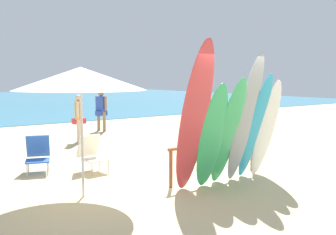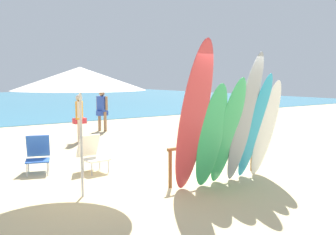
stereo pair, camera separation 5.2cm
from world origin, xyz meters
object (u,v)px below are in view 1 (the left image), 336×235
(surfboard_green_2, at_px, (228,132))
(beach_chair_red, at_px, (92,152))
(surfboard_teal_4, at_px, (255,127))
(beachgoer_near_rack, at_px, (101,108))
(beachgoer_by_water, at_px, (79,115))
(surfboard_red_0, at_px, (194,119))
(beach_chair_blue, at_px, (38,153))
(surfboard_green_1, at_px, (212,137))
(beach_umbrella, at_px, (81,79))
(surfboard_rack, at_px, (215,151))
(surfboard_grey_3, at_px, (245,119))
(surfboard_white_5, at_px, (266,129))

(surfboard_green_2, xyz_separation_m, beach_chair_red, (-1.69, 2.61, -0.63))
(surfboard_teal_4, xyz_separation_m, beachgoer_near_rack, (0.44, 8.29, -0.18))
(beachgoer_near_rack, distance_m, beach_chair_red, 6.39)
(beachgoer_by_water, bearing_deg, surfboard_red_0, -155.99)
(beach_chair_blue, bearing_deg, surfboard_green_1, -35.67)
(surfboard_red_0, relative_size, beach_chair_red, 3.48)
(beach_chair_blue, xyz_separation_m, beach_umbrella, (0.16, -2.21, 1.66))
(beachgoer_near_rack, relative_size, beach_umbrella, 0.70)
(surfboard_green_2, distance_m, beach_chair_blue, 4.26)
(surfboard_rack, distance_m, surfboard_red_0, 1.45)
(surfboard_rack, relative_size, beachgoer_by_water, 1.53)
(surfboard_green_1, xyz_separation_m, surfboard_grey_3, (0.80, -0.08, 0.29))
(surfboard_rack, distance_m, surfboard_green_2, 0.75)
(surfboard_grey_3, bearing_deg, beach_chair_blue, 131.71)
(beachgoer_by_water, relative_size, beach_chair_red, 1.89)
(surfboard_green_1, height_order, beachgoer_near_rack, surfboard_green_1)
(beach_chair_blue, bearing_deg, beach_chair_red, -12.31)
(surfboard_rack, distance_m, surfboard_teal_4, 0.96)
(beachgoer_by_water, xyz_separation_m, beach_chair_red, (-1.22, -3.83, -0.47))
(surfboard_rack, distance_m, surfboard_grey_3, 0.97)
(beachgoer_by_water, bearing_deg, surfboard_rack, -146.21)
(surfboard_rack, relative_size, surfboard_red_0, 0.83)
(surfboard_rack, distance_m, surfboard_green_1, 0.90)
(surfboard_red_0, bearing_deg, surfboard_green_2, 8.67)
(surfboard_white_5, xyz_separation_m, beachgoer_near_rack, (0.10, 8.30, -0.11))
(surfboard_green_2, xyz_separation_m, beach_chair_blue, (-2.71, 3.22, -0.63))
(surfboard_green_2, xyz_separation_m, beach_umbrella, (-2.55, 1.01, 1.03))
(surfboard_grey_3, distance_m, surfboard_white_5, 0.75)
(surfboard_grey_3, relative_size, surfboard_teal_4, 1.17)
(surfboard_red_0, xyz_separation_m, surfboard_green_2, (0.88, 0.04, -0.32))
(surfboard_red_0, distance_m, beach_chair_blue, 3.86)
(surfboard_green_2, relative_size, beach_umbrella, 0.97)
(surfboard_green_2, relative_size, surfboard_teal_4, 0.97)
(surfboard_teal_4, bearing_deg, surfboard_grey_3, -171.40)
(beachgoer_by_water, bearing_deg, surfboard_green_2, -148.21)
(surfboard_rack, relative_size, surfboard_green_2, 1.07)
(surfboard_grey_3, xyz_separation_m, beach_umbrella, (-2.94, 1.08, 0.79))
(surfboard_red_0, height_order, beach_umbrella, surfboard_red_0)
(surfboard_white_5, height_order, beach_umbrella, beach_umbrella)
(surfboard_green_1, height_order, surfboard_white_5, surfboard_white_5)
(beach_umbrella, bearing_deg, surfboard_teal_4, -16.99)
(surfboard_rack, xyz_separation_m, surfboard_teal_4, (0.59, -0.55, 0.52))
(beachgoer_near_rack, bearing_deg, surfboard_teal_4, 158.63)
(surfboard_rack, distance_m, beachgoer_near_rack, 7.82)
(surfboard_teal_4, bearing_deg, beach_chair_red, 130.91)
(beach_umbrella, bearing_deg, surfboard_green_2, -21.64)
(surfboard_red_0, relative_size, surfboard_green_1, 1.38)
(surfboard_grey_3, distance_m, beachgoer_near_rack, 8.41)
(surfboard_green_1, xyz_separation_m, beach_chair_blue, (-2.30, 3.21, -0.58))
(surfboard_red_0, bearing_deg, beach_umbrella, 153.60)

